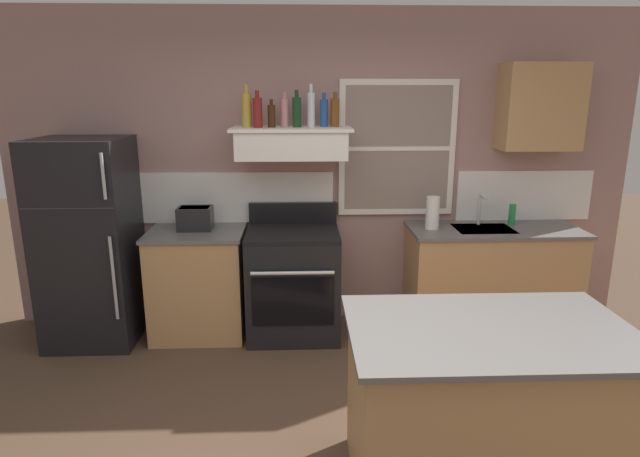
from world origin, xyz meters
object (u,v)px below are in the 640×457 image
at_px(paper_towel_roll, 433,213).
at_px(bottle_rose_pink, 285,112).
at_px(toaster, 195,218).
at_px(bottle_clear_tall, 311,109).
at_px(bottle_dark_green_wine, 297,112).
at_px(dish_soap_bottle, 512,215).
at_px(bottle_red_label_wine, 258,112).
at_px(bottle_brown_stout, 272,116).
at_px(refrigerator, 89,242).
at_px(stove_range, 293,282).
at_px(bottle_amber_wine, 335,112).
at_px(bottle_blue_liqueur, 324,112).
at_px(kitchen_island, 484,409).
at_px(bottle_champagne_gold_foil, 247,110).

bearing_deg(paper_towel_roll, bottle_rose_pink, 174.73).
distance_m(toaster, bottle_clear_tall, 1.31).
xyz_separation_m(bottle_dark_green_wine, dish_soap_bottle, (1.84, 0.04, -0.87)).
height_order(bottle_red_label_wine, bottle_clear_tall, bottle_clear_tall).
relative_size(toaster, dish_soap_bottle, 1.65).
bearing_deg(bottle_dark_green_wine, bottle_brown_stout, -176.10).
relative_size(refrigerator, paper_towel_roll, 6.20).
height_order(stove_range, paper_towel_roll, paper_towel_roll).
xyz_separation_m(bottle_brown_stout, bottle_amber_wine, (0.51, 0.06, 0.02)).
bearing_deg(bottle_red_label_wine, bottle_clear_tall, 12.77).
bearing_deg(bottle_red_label_wine, paper_towel_roll, -0.72).
distance_m(refrigerator, toaster, 0.87).
height_order(bottle_red_label_wine, bottle_rose_pink, bottle_red_label_wine).
relative_size(bottle_blue_liqueur, kitchen_island, 0.19).
bearing_deg(bottle_dark_green_wine, dish_soap_bottle, 1.11).
distance_m(bottle_champagne_gold_foil, bottle_dark_green_wine, 0.40).
relative_size(toaster, bottle_dark_green_wine, 1.02).
bearing_deg(bottle_champagne_gold_foil, refrigerator, -174.26).
height_order(refrigerator, bottle_brown_stout, bottle_brown_stout).
xyz_separation_m(toaster, paper_towel_roll, (1.97, -0.04, 0.04)).
height_order(stove_range, kitchen_island, stove_range).
height_order(bottle_rose_pink, bottle_amber_wine, bottle_amber_wine).
bearing_deg(toaster, bottle_brown_stout, 0.82).
bearing_deg(bottle_dark_green_wine, bottle_champagne_gold_foil, 179.19).
bearing_deg(dish_soap_bottle, kitchen_island, -113.68).
relative_size(toaster, bottle_champagne_gold_foil, 0.90).
height_order(refrigerator, bottle_red_label_wine, bottle_red_label_wine).
bearing_deg(refrigerator, bottle_amber_wine, 4.81).
xyz_separation_m(refrigerator, toaster, (0.84, 0.10, 0.17)).
distance_m(bottle_dark_green_wine, kitchen_island, 2.62).
height_order(toaster, dish_soap_bottle, toaster).
xyz_separation_m(stove_range, bottle_rose_pink, (-0.05, 0.15, 1.40)).
relative_size(stove_range, bottle_amber_wine, 3.95).
xyz_separation_m(bottle_dark_green_wine, paper_towel_roll, (1.12, -0.06, -0.82)).
distance_m(stove_range, bottle_champagne_gold_foil, 1.47).
height_order(bottle_clear_tall, bottle_amber_wine, bottle_clear_tall).
distance_m(bottle_amber_wine, dish_soap_bottle, 1.75).
bearing_deg(paper_towel_roll, dish_soap_bottle, 7.97).
bearing_deg(bottle_champagne_gold_foil, bottle_red_label_wine, -30.63).
bearing_deg(refrigerator, stove_range, 0.80).
height_order(refrigerator, bottle_blue_liqueur, bottle_blue_liqueur).
bearing_deg(bottle_red_label_wine, bottle_rose_pink, 23.92).
xyz_separation_m(bottle_brown_stout, dish_soap_bottle, (2.04, 0.05, -0.84)).
xyz_separation_m(toaster, bottle_clear_tall, (0.97, 0.07, 0.88)).
bearing_deg(bottle_blue_liqueur, bottle_champagne_gold_foil, -176.13).
relative_size(bottle_red_label_wine, dish_soap_bottle, 1.60).
height_order(toaster, kitchen_island, toaster).
distance_m(toaster, bottle_red_label_wine, 1.01).
xyz_separation_m(refrigerator, bottle_dark_green_wine, (1.69, 0.12, 1.03)).
distance_m(refrigerator, bottle_red_label_wine, 1.73).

